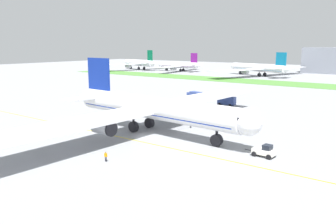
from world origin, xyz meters
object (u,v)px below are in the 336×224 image
at_px(parked_airliner_far_right, 259,68).
at_px(service_truck_catering_van, 227,101).
at_px(traffic_cone_port_wing, 66,121).
at_px(service_truck_fuel_bowser, 223,95).
at_px(parked_airliner_far_left, 140,63).
at_px(pushback_tug, 265,151).
at_px(traffic_cone_near_nose, 30,130).
at_px(ground_crew_wingwalker_port, 191,124).
at_px(airliner_foreground, 150,108).
at_px(service_truck_baggage_loader, 195,95).
at_px(ground_crew_marshaller_front, 106,156).
at_px(parked_airliner_far_centre, 180,65).

bearing_deg(parked_airliner_far_right, service_truck_catering_van, -73.47).
bearing_deg(service_truck_catering_van, traffic_cone_port_wing, -115.37).
xyz_separation_m(traffic_cone_port_wing, service_truck_fuel_bowser, (15.44, 58.27, 1.25)).
relative_size(traffic_cone_port_wing, parked_airliner_far_left, 0.01).
bearing_deg(pushback_tug, traffic_cone_near_nose, -163.99).
xyz_separation_m(ground_crew_wingwalker_port, traffic_cone_near_nose, (-28.60, -25.05, -0.76)).
distance_m(pushback_tug, service_truck_fuel_bowser, 65.44).
relative_size(airliner_foreground, pushback_tug, 14.88).
relative_size(ground_crew_wingwalker_port, parked_airliner_far_right, 0.02).
bearing_deg(ground_crew_wingwalker_port, service_truck_catering_van, 101.93).
height_order(service_truck_catering_van, parked_airliner_far_right, parked_airliner_far_right).
relative_size(service_truck_catering_van, parked_airliner_far_left, 0.09).
height_order(traffic_cone_port_wing, parked_airliner_far_right, parked_airliner_far_right).
distance_m(airliner_foreground, parked_airliner_far_left, 201.47).
distance_m(service_truck_baggage_loader, parked_airliner_far_left, 155.74).
height_order(traffic_cone_near_nose, parked_airliner_far_left, parked_airliner_far_left).
bearing_deg(ground_crew_wingwalker_port, traffic_cone_port_wing, -154.08).
bearing_deg(service_truck_fuel_bowser, pushback_tug, -56.22).
relative_size(ground_crew_wingwalker_port, service_truck_fuel_bowser, 0.33).
height_order(ground_crew_marshaller_front, parked_airliner_far_left, parked_airliner_far_left).
distance_m(ground_crew_marshaller_front, service_truck_catering_van, 62.82).
distance_m(ground_crew_wingwalker_port, parked_airliner_far_centre, 179.21).
distance_m(ground_crew_marshaller_front, parked_airliner_far_centre, 204.51).
bearing_deg(ground_crew_marshaller_front, ground_crew_wingwalker_port, 92.67).
bearing_deg(airliner_foreground, service_truck_fuel_bowser, 99.01).
bearing_deg(parked_airliner_far_left, parked_airliner_far_right, 0.84).
distance_m(ground_crew_wingwalker_port, traffic_cone_near_nose, 38.03).
bearing_deg(service_truck_catering_van, traffic_cone_near_nose, -110.44).
bearing_deg(parked_airliner_far_centre, ground_crew_marshaller_front, -59.18).
xyz_separation_m(ground_crew_marshaller_front, parked_airliner_far_right, (-41.09, 172.67, 4.16)).
bearing_deg(ground_crew_marshaller_front, service_truck_fuel_bowser, 101.81).
bearing_deg(parked_airliner_far_left, pushback_tug, -43.25).
bearing_deg(pushback_tug, airliner_foreground, 176.35).
bearing_deg(traffic_cone_near_nose, parked_airliner_far_centre, 113.58).
xyz_separation_m(airliner_foreground, parked_airliner_far_right, (-34.12, 152.01, -0.37)).
relative_size(pushback_tug, service_truck_catering_van, 0.98).
distance_m(pushback_tug, traffic_cone_port_wing, 51.98).
bearing_deg(service_truck_fuel_bowser, ground_crew_marshaller_front, -78.19).
distance_m(traffic_cone_port_wing, parked_airliner_far_left, 191.18).
height_order(service_truck_fuel_bowser, parked_airliner_far_left, parked_airliner_far_left).
height_order(parked_airliner_far_left, parked_airliner_far_centre, parked_airliner_far_left).
xyz_separation_m(ground_crew_wingwalker_port, service_truck_baggage_loader, (-23.00, 38.64, 0.49)).
xyz_separation_m(service_truck_catering_van, parked_airliner_far_right, (-32.76, 110.40, 3.60)).
height_order(traffic_cone_port_wing, service_truck_catering_van, service_truck_catering_van).
bearing_deg(parked_airliner_far_right, traffic_cone_near_nose, -86.22).
xyz_separation_m(ground_crew_marshaller_front, parked_airliner_far_left, (-140.87, 171.19, 4.27)).
xyz_separation_m(service_truck_baggage_loader, parked_airliner_far_centre, (-80.41, 107.68, 3.16)).
xyz_separation_m(traffic_cone_near_nose, parked_airliner_far_left, (-110.91, 166.97, 5.06)).
relative_size(service_truck_baggage_loader, service_truck_fuel_bowser, 1.25).
distance_m(traffic_cone_port_wing, parked_airliner_far_centre, 176.90).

